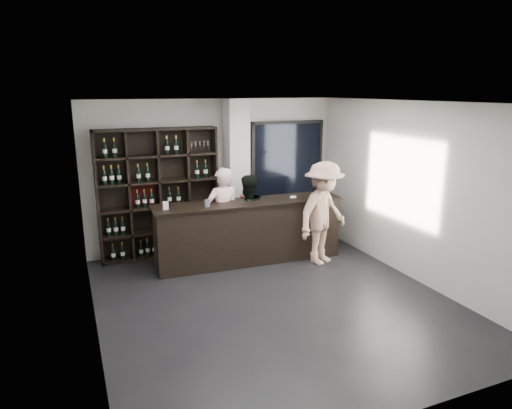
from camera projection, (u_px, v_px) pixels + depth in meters
name	position (u px, v px, depth m)	size (l,w,h in m)	color
floor	(273.00, 300.00, 6.84)	(5.00, 5.50, 0.01)	black
wine_shelf	(159.00, 194.00, 8.41)	(2.20, 0.35, 2.40)	black
structural_column	(237.00, 175.00, 8.82)	(0.40, 0.40, 2.90)	silver
glass_panel	(287.00, 172.00, 9.48)	(1.60, 0.08, 2.10)	black
tasting_counter	(249.00, 232.00, 8.26)	(3.43, 0.71, 1.13)	black
taster_pink	(223.00, 215.00, 8.22)	(0.63, 0.42, 1.73)	#FFCACC
taster_black	(247.00, 217.00, 8.42)	(0.76, 0.59, 1.57)	black
customer	(323.00, 213.00, 8.09)	(1.20, 0.69, 1.86)	tan
wine_glass	(242.00, 198.00, 8.01)	(0.07, 0.07, 0.17)	white
spit_cup	(207.00, 203.00, 7.74)	(0.09, 0.09, 0.12)	#9CB2BE
napkin_stack	(293.00, 197.00, 8.42)	(0.11, 0.11, 0.02)	white
card_stand	(166.00, 206.00, 7.57)	(0.09, 0.04, 0.13)	white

